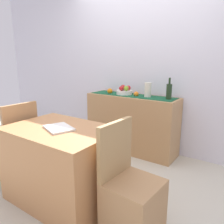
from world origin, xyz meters
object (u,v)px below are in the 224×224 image
Objects in this scene: chair_near_window at (17,155)px; chair_by_corner at (132,202)px; fruit_bowl at (124,92)px; wine_bottle at (169,91)px; sideboard_console at (132,123)px; open_book at (59,128)px; ceramic_vase at (148,90)px; dining_table at (62,164)px.

chair_near_window is 1.00× the size of chair_by_corner.
wine_bottle reaches higher than fruit_bowl.
chair_near_window is 1.55m from chair_by_corner.
fruit_bowl is at bearing 180.00° from sideboard_console.
fruit_bowl is at bearing 123.69° from chair_by_corner.
chair_near_window is at bearing -160.89° from open_book.
ceramic_vase reaches higher than open_book.
open_book is at bearing -177.79° from chair_by_corner.
wine_bottle is at bearing 100.90° from chair_by_corner.
wine_bottle is at bearing 70.87° from dining_table.
chair_by_corner is at bearing -56.31° from fruit_bowl.
ceramic_vase is (0.38, 0.00, 0.07)m from fruit_bowl.
chair_by_corner is at bearing -60.15° from sideboard_console.
dining_table is at bearing -109.13° from wine_bottle.
sideboard_console reaches higher than open_book.
fruit_bowl reaches higher than chair_by_corner.
chair_by_corner is (0.28, -1.43, -0.68)m from wine_bottle.
open_book is at bearing -1.99° from chair_near_window.
sideboard_console is 1.33× the size of dining_table.
ceramic_vase is at bearing 82.23° from dining_table.
wine_bottle is 1.62m from dining_table.
dining_table is at bearing -82.78° from fruit_bowl.
open_book is at bearing -87.53° from sideboard_console.
sideboard_console is 1.50m from open_book.
chair_near_window is (-0.79, 0.03, -0.48)m from open_book.
fruit_bowl is 1.53m from dining_table.
fruit_bowl is 0.26× the size of chair_by_corner.
dining_table is at bearing 0.06° from chair_near_window.
sideboard_console is 4.78× the size of wine_bottle.
chair_near_window reaches higher than sideboard_console.
fruit_bowl reaches higher than sideboard_console.
wine_bottle is 0.30m from ceramic_vase.
open_book is (-0.18, -1.46, -0.19)m from ceramic_vase.
wine_bottle is at bearing 48.47° from chair_near_window.
fruit_bowl is 1.83m from chair_by_corner.
open_book is at bearing -63.75° from dining_table.
chair_by_corner is (0.58, -1.43, -0.68)m from ceramic_vase.
wine_bottle is 1.41× the size of ceramic_vase.
fruit_bowl is 0.68m from wine_bottle.
ceramic_vase is at bearing 55.96° from chair_near_window.
dining_table is (0.18, -1.43, -0.51)m from fruit_bowl.
wine_bottle is 0.28× the size of dining_table.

